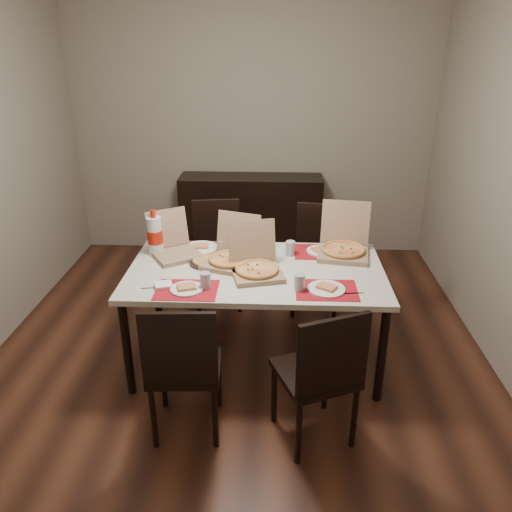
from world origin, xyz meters
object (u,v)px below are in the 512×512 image
at_px(chair_far_left, 217,248).
at_px(pizza_box_center, 256,266).
at_px(chair_near_right, 321,372).
at_px(dining_table, 256,277).
at_px(soda_bottle, 155,236).
at_px(chair_near_left, 183,365).
at_px(chair_far_right, 318,254).
at_px(dip_bowl, 263,254).
at_px(sideboard, 251,217).

relative_size(chair_far_left, pizza_box_center, 2.11).
bearing_deg(chair_near_right, dining_table, 115.78).
relative_size(chair_near_right, soda_bottle, 2.72).
bearing_deg(chair_near_left, soda_bottle, 109.81).
height_order(dining_table, chair_far_right, chair_far_right).
bearing_deg(pizza_box_center, chair_far_right, 60.88).
distance_m(dining_table, chair_near_right, 0.95).
distance_m(pizza_box_center, soda_bottle, 0.83).
height_order(dining_table, dip_bowl, dip_bowl).
height_order(sideboard, chair_near_left, chair_near_left).
xyz_separation_m(chair_far_right, soda_bottle, (-1.27, -0.60, 0.38)).
bearing_deg(sideboard, pizza_box_center, -86.00).
distance_m(chair_near_left, dip_bowl, 1.15).
xyz_separation_m(sideboard, dining_table, (0.14, -1.93, 0.23)).
bearing_deg(dip_bowl, sideboard, 95.90).
bearing_deg(chair_near_left, chair_far_right, 61.50).
bearing_deg(dining_table, soda_bottle, 162.57).
xyz_separation_m(chair_near_left, pizza_box_center, (0.39, 0.74, 0.29)).
bearing_deg(dining_table, chair_near_left, -115.44).
bearing_deg(sideboard, dip_bowl, -84.10).
xyz_separation_m(dining_table, dip_bowl, (0.04, 0.22, 0.08)).
bearing_deg(dip_bowl, pizza_box_center, -97.15).
height_order(chair_far_right, dip_bowl, chair_far_right).
bearing_deg(chair_near_left, pizza_box_center, 62.27).
distance_m(dining_table, pizza_box_center, 0.14).
bearing_deg(soda_bottle, chair_far_left, 60.73).
xyz_separation_m(dining_table, chair_far_left, (-0.39, 0.91, -0.17)).
relative_size(dining_table, chair_far_right, 1.94).
bearing_deg(pizza_box_center, soda_bottle, 157.90).
height_order(chair_near_left, pizza_box_center, pizza_box_center).
distance_m(chair_far_right, dip_bowl, 0.81).
bearing_deg(chair_near_right, chair_far_left, 114.37).
xyz_separation_m(pizza_box_center, dip_bowl, (0.04, 0.29, -0.04)).
height_order(dining_table, soda_bottle, soda_bottle).
distance_m(chair_near_left, soda_bottle, 1.18).
bearing_deg(dining_table, dip_bowl, 79.83).
xyz_separation_m(chair_near_left, dip_bowl, (0.43, 1.03, 0.25)).
height_order(chair_near_left, chair_far_right, same).
bearing_deg(sideboard, chair_far_right, -59.52).
relative_size(chair_far_left, soda_bottle, 2.72).
relative_size(chair_near_left, soda_bottle, 2.72).
relative_size(sideboard, dip_bowl, 12.10).
relative_size(dip_bowl, soda_bottle, 0.36).
bearing_deg(pizza_box_center, chair_near_left, -117.73).
xyz_separation_m(sideboard, pizza_box_center, (0.14, -2.01, 0.35)).
bearing_deg(chair_near_left, dining_table, 64.56).
bearing_deg(dip_bowl, chair_near_left, -112.41).
relative_size(chair_near_right, chair_far_left, 1.00).
relative_size(chair_near_left, pizza_box_center, 2.11).
bearing_deg(chair_near_right, chair_near_left, 177.71).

